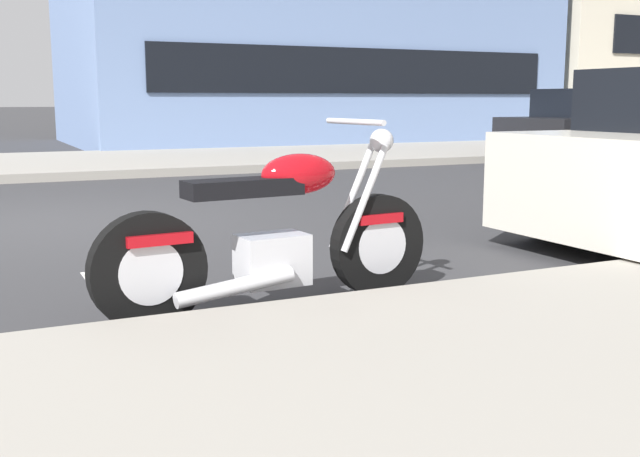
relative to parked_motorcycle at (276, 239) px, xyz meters
The scene contains 5 objects.
ground_plane 4.07m from the parked_motorcycle, 102.21° to the left, with size 260.00×260.00×0.00m, color #333335.
sidewalk_far_curb 15.39m from the parked_motorcycle, 43.58° to the left, with size 120.00×5.00×0.14m, color gray.
parking_stall_stripe 1.04m from the parked_motorcycle, 154.28° to the left, with size 0.12×2.20×0.01m, color silver.
parked_motorcycle is the anchor object (origin of this frame).
car_opposite_curb 12.48m from the parked_motorcycle, 36.28° to the left, with size 4.41×2.15×1.44m.
Camera 1 is at (-0.79, -8.07, 1.24)m, focal length 43.01 mm.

